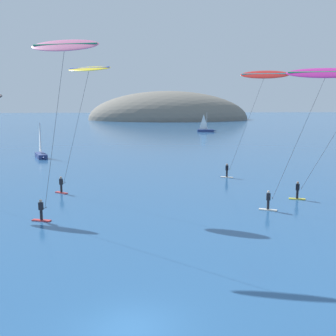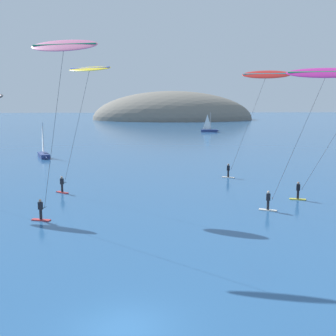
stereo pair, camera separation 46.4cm
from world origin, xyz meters
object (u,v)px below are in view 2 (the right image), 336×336
object	(u,v)px
kitesurfer_magenta	(323,81)
kitesurfer_red	(264,81)
sailboat_near	(44,154)
kitesurfer_yellow	(87,79)
kitesurfer_pink	(62,58)
sailboat_far	(210,130)

from	to	relation	value
kitesurfer_magenta	kitesurfer_red	world-z (taller)	kitesurfer_red
kitesurfer_magenta	sailboat_near	bearing A→B (deg)	129.83
sailboat_near	kitesurfer_yellow	xyz separation A→B (m)	(10.67, -28.85, 10.59)
kitesurfer_yellow	kitesurfer_red	xyz separation A→B (m)	(19.18, 7.91, 0.20)
kitesurfer_pink	kitesurfer_red	distance (m)	25.96
kitesurfer_magenta	kitesurfer_pink	xyz separation A→B (m)	(-20.18, -1.47, 1.50)
kitesurfer_pink	sailboat_far	bearing A→B (deg)	73.70
sailboat_near	kitesurfer_red	world-z (taller)	kitesurfer_red
kitesurfer_yellow	kitesurfer_pink	world-z (taller)	kitesurfer_pink
kitesurfer_yellow	kitesurfer_pink	size ratio (longest dim) A/B	0.91
sailboat_near	kitesurfer_yellow	distance (m)	32.53
sailboat_near	sailboat_far	size ratio (longest dim) A/B	0.99
sailboat_far	kitesurfer_red	distance (m)	75.93
sailboat_far	kitesurfer_magenta	world-z (taller)	kitesurfer_magenta
kitesurfer_yellow	sailboat_far	bearing A→B (deg)	72.56
sailboat_near	kitesurfer_red	xyz separation A→B (m)	(29.85, -20.93, 10.79)
sailboat_near	kitesurfer_red	distance (m)	38.02
sailboat_far	kitesurfer_pink	size ratio (longest dim) A/B	0.43
kitesurfer_red	kitesurfer_pink	bearing A→B (deg)	-140.13
sailboat_far	kitesurfer_magenta	size ratio (longest dim) A/B	0.50
kitesurfer_pink	kitesurfer_red	size ratio (longest dim) A/B	1.08
sailboat_near	kitesurfer_magenta	bearing A→B (deg)	-50.17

